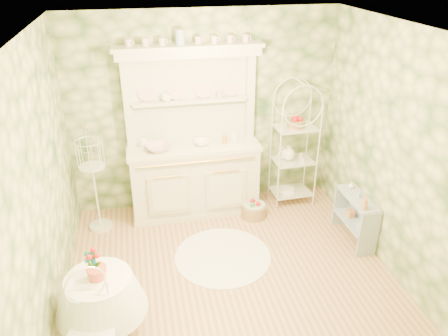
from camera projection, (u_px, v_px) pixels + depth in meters
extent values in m
plane|color=tan|center=(233.00, 278.00, 4.94)|extent=(3.60, 3.60, 0.00)
plane|color=white|center=(236.00, 32.00, 3.72)|extent=(3.60, 3.60, 0.00)
plane|color=beige|center=(43.00, 191.00, 4.00)|extent=(3.60, 3.60, 0.00)
plane|color=beige|center=(398.00, 156.00, 4.66)|extent=(3.60, 3.60, 0.00)
plane|color=beige|center=(204.00, 113.00, 5.90)|extent=(3.60, 3.60, 0.00)
plane|color=beige|center=(299.00, 300.00, 2.76)|extent=(3.60, 3.60, 0.00)
cube|color=silver|center=(193.00, 136.00, 5.71)|extent=(1.87, 0.61, 2.29)
cube|color=white|center=(295.00, 142.00, 6.05)|extent=(0.60, 0.44, 1.88)
cube|color=#92A4B4|center=(355.00, 218.00, 5.47)|extent=(0.32, 0.75, 0.63)
cylinder|color=white|center=(103.00, 312.00, 4.06)|extent=(0.71, 0.71, 0.62)
cube|color=white|center=(90.00, 333.00, 3.62)|extent=(0.57, 0.57, 0.97)
cube|color=white|center=(93.00, 176.00, 5.49)|extent=(0.41, 0.41, 1.55)
cylinder|color=#9C764F|center=(254.00, 210.00, 6.03)|extent=(0.33, 0.33, 0.21)
cylinder|color=white|center=(223.00, 256.00, 5.28)|extent=(1.45, 1.45, 0.01)
imported|color=white|center=(159.00, 150.00, 5.62)|extent=(0.38, 0.38, 0.08)
imported|color=white|center=(202.00, 144.00, 5.78)|extent=(0.28, 0.28, 0.07)
imported|color=white|center=(166.00, 99.00, 5.59)|extent=(0.16, 0.16, 0.10)
imported|color=white|center=(219.00, 96.00, 5.72)|extent=(0.11, 0.11, 0.09)
imported|color=#3F7238|center=(94.00, 265.00, 3.83)|extent=(0.18, 0.14, 0.29)
imported|color=#BC7838|center=(365.00, 204.00, 5.06)|extent=(0.08, 0.08, 0.18)
imported|color=#98ABD3|center=(359.00, 194.00, 5.32)|extent=(0.05, 0.05, 0.10)
imported|color=silver|center=(351.00, 186.00, 5.52)|extent=(0.08, 0.08, 0.10)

